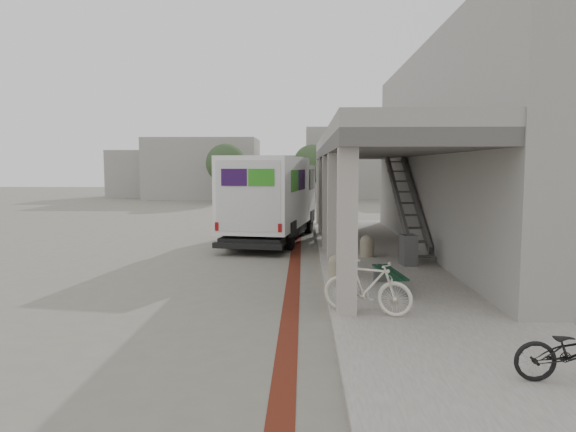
{
  "coord_description": "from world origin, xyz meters",
  "views": [
    {
      "loc": [
        1.26,
        -13.28,
        2.97
      ],
      "look_at": [
        0.83,
        0.85,
        1.6
      ],
      "focal_mm": 32.0,
      "sensor_mm": 36.0,
      "label": 1
    }
  ],
  "objects_px": {
    "utility_cabinet": "(408,250)",
    "bench": "(389,276)",
    "fedex_truck": "(272,197)",
    "bicycle_cream": "(367,286)"
  },
  "relations": [
    {
      "from": "fedex_truck",
      "to": "bench",
      "type": "relative_size",
      "value": 4.48
    },
    {
      "from": "utility_cabinet",
      "to": "bicycle_cream",
      "type": "relative_size",
      "value": 0.5
    },
    {
      "from": "fedex_truck",
      "to": "bicycle_cream",
      "type": "bearing_deg",
      "value": -67.57
    },
    {
      "from": "fedex_truck",
      "to": "utility_cabinet",
      "type": "relative_size",
      "value": 9.11
    },
    {
      "from": "bench",
      "to": "utility_cabinet",
      "type": "xyz_separation_m",
      "value": [
        1.03,
        2.92,
        0.15
      ]
    },
    {
      "from": "fedex_truck",
      "to": "bench",
      "type": "height_order",
      "value": "fedex_truck"
    },
    {
      "from": "utility_cabinet",
      "to": "bench",
      "type": "bearing_deg",
      "value": -117.82
    },
    {
      "from": "bench",
      "to": "utility_cabinet",
      "type": "relative_size",
      "value": 2.03
    },
    {
      "from": "bench",
      "to": "utility_cabinet",
      "type": "distance_m",
      "value": 3.1
    },
    {
      "from": "bench",
      "to": "bicycle_cream",
      "type": "xyz_separation_m",
      "value": [
        -0.77,
        -2.06,
        0.24
      ]
    }
  ]
}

